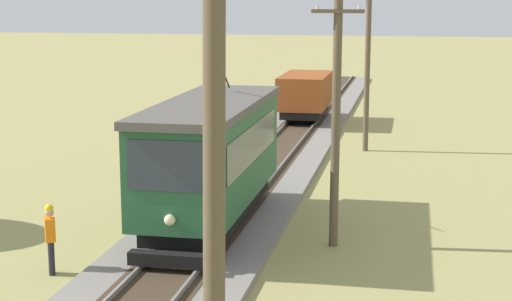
{
  "coord_description": "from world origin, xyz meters",
  "views": [
    {
      "loc": [
        5.69,
        -6.31,
        6.82
      ],
      "look_at": [
        0.77,
        18.74,
        1.88
      ],
      "focal_mm": 56.85,
      "sensor_mm": 36.0,
      "label": 1
    }
  ],
  "objects_px": {
    "red_tram": "(211,157)",
    "utility_pole_mid": "(367,62)",
    "utility_pole_foreground": "(214,233)",
    "utility_pole_near_tram": "(336,111)",
    "freight_car": "(305,94)",
    "track_worker": "(50,236)"
  },
  "relations": [
    {
      "from": "utility_pole_near_tram",
      "to": "red_tram",
      "type": "bearing_deg",
      "value": 170.33
    },
    {
      "from": "red_tram",
      "to": "track_worker",
      "type": "bearing_deg",
      "value": -123.88
    },
    {
      "from": "utility_pole_foreground",
      "to": "utility_pole_mid",
      "type": "relative_size",
      "value": 1.1
    },
    {
      "from": "utility_pole_near_tram",
      "to": "track_worker",
      "type": "relative_size",
      "value": 4.06
    },
    {
      "from": "freight_car",
      "to": "red_tram",
      "type": "bearing_deg",
      "value": -89.99
    },
    {
      "from": "freight_car",
      "to": "track_worker",
      "type": "height_order",
      "value": "freight_car"
    },
    {
      "from": "freight_car",
      "to": "utility_pole_foreground",
      "type": "height_order",
      "value": "utility_pole_foreground"
    },
    {
      "from": "utility_pole_mid",
      "to": "utility_pole_foreground",
      "type": "bearing_deg",
      "value": -90.0
    },
    {
      "from": "red_tram",
      "to": "freight_car",
      "type": "xyz_separation_m",
      "value": [
        -0.0,
        20.46,
        -0.64
      ]
    },
    {
      "from": "utility_pole_foreground",
      "to": "utility_pole_mid",
      "type": "distance_m",
      "value": 27.44
    },
    {
      "from": "freight_car",
      "to": "utility_pole_mid",
      "type": "xyz_separation_m",
      "value": [
        3.65,
        -7.12,
        2.37
      ]
    },
    {
      "from": "utility_pole_near_tram",
      "to": "track_worker",
      "type": "xyz_separation_m",
      "value": [
        -6.6,
        -3.78,
        -2.73
      ]
    },
    {
      "from": "track_worker",
      "to": "red_tram",
      "type": "bearing_deg",
      "value": 27.56
    },
    {
      "from": "utility_pole_mid",
      "to": "track_worker",
      "type": "relative_size",
      "value": 4.3
    },
    {
      "from": "red_tram",
      "to": "utility_pole_foreground",
      "type": "bearing_deg",
      "value": -75.5
    },
    {
      "from": "utility_pole_near_tram",
      "to": "track_worker",
      "type": "height_order",
      "value": "utility_pole_near_tram"
    },
    {
      "from": "utility_pole_foreground",
      "to": "utility_pole_near_tram",
      "type": "distance_m",
      "value": 13.49
    },
    {
      "from": "utility_pole_near_tram",
      "to": "utility_pole_mid",
      "type": "bearing_deg",
      "value": 90.0
    },
    {
      "from": "utility_pole_near_tram",
      "to": "utility_pole_mid",
      "type": "height_order",
      "value": "utility_pole_mid"
    },
    {
      "from": "utility_pole_foreground",
      "to": "utility_pole_near_tram",
      "type": "height_order",
      "value": "utility_pole_foreground"
    },
    {
      "from": "red_tram",
      "to": "utility_pole_mid",
      "type": "relative_size",
      "value": 1.11
    },
    {
      "from": "utility_pole_near_tram",
      "to": "utility_pole_mid",
      "type": "distance_m",
      "value": 13.96
    }
  ]
}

